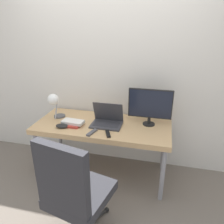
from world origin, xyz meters
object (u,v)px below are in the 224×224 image
(desk_lamp, at_px, (54,102))
(office_chair, at_px, (74,190))
(book_stack, at_px, (73,123))
(monitor, at_px, (150,105))
(game_controller, at_px, (62,126))
(laptop, at_px, (107,120))

(desk_lamp, distance_m, office_chair, 1.19)
(book_stack, bearing_deg, monitor, 15.36)
(office_chair, xyz_separation_m, game_controller, (-0.45, 0.76, 0.17))
(monitor, xyz_separation_m, game_controller, (-0.96, -0.32, -0.22))
(monitor, bearing_deg, office_chair, -115.14)
(desk_lamp, relative_size, game_controller, 2.32)
(office_chair, relative_size, game_controller, 7.19)
(desk_lamp, xyz_separation_m, game_controller, (0.17, -0.18, -0.22))
(laptop, distance_m, desk_lamp, 0.68)
(laptop, relative_size, office_chair, 0.34)
(monitor, relative_size, game_controller, 3.42)
(laptop, bearing_deg, book_stack, -163.00)
(monitor, relative_size, office_chair, 0.48)
(monitor, distance_m, office_chair, 1.26)
(monitor, height_order, book_stack, monitor)
(laptop, height_order, game_controller, laptop)
(desk_lamp, xyz_separation_m, book_stack, (0.27, -0.10, -0.21))
(office_chair, height_order, book_stack, office_chair)
(laptop, bearing_deg, desk_lamp, -178.06)
(desk_lamp, bearing_deg, book_stack, -19.77)
(book_stack, bearing_deg, desk_lamp, 160.23)
(laptop, height_order, book_stack, laptop)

